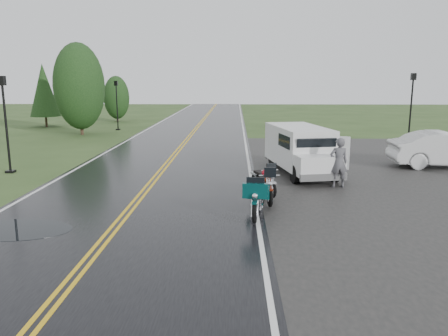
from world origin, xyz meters
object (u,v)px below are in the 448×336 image
Objects in this scene: lamp_post_near_left at (6,125)px; lamp_post_far_right at (411,109)px; motorcycle_red at (270,190)px; lamp_post_far_left at (117,105)px; person_at_van at (339,163)px; motorcycle_silver at (272,183)px; motorcycle_teal at (255,203)px; sedan_white at (447,150)px; van_white at (296,158)px.

lamp_post_near_left is 22.22m from lamp_post_far_right.
lamp_post_far_left reaches higher than motorcycle_red.
motorcycle_silver is at bearing 30.62° from person_at_van.
lamp_post_near_left is 1.06× the size of lamp_post_far_left.
person_at_van reaches higher than motorcycle_teal.
sedan_white is at bearing -149.24° from person_at_van.
motorcycle_teal is 0.55× the size of lamp_post_far_left.
lamp_post_far_right is (19.97, -7.10, 0.23)m from lamp_post_far_left.
lamp_post_far_left reaches higher than van_white.
lamp_post_far_right reaches higher than van_white.
motorcycle_silver is 22.89m from lamp_post_far_left.
motorcycle_silver is 0.45× the size of lamp_post_far_right.
lamp_post_near_left is (-18.97, -1.55, 1.24)m from sedan_white.
van_white is 1.06× the size of sedan_white.
sedan_white is at bearing 33.53° from motorcycle_red.
sedan_white is at bearing 13.97° from van_white.
sedan_white reaches higher than motorcycle_teal.
lamp_post_far_right reaches higher than sedan_white.
lamp_post_far_right reaches higher than motorcycle_red.
sedan_white is at bearing -38.20° from lamp_post_far_left.
motorcycle_red is 0.49× the size of lamp_post_near_left.
motorcycle_teal is 0.42× the size of van_white.
lamp_post_near_left is at bearing 160.42° from van_white.
motorcycle_silver is 16.33m from lamp_post_far_right.
lamp_post_near_left is at bearing -155.66° from lamp_post_far_right.
lamp_post_far_left is (-10.34, 21.30, 1.33)m from motorcycle_red.
motorcycle_teal reaches higher than motorcycle_silver.
lamp_post_near_left is (-10.62, 5.04, 1.45)m from motorcycle_red.
motorcycle_teal reaches higher than motorcycle_red.
van_white is at bearing -57.37° from lamp_post_far_left.
lamp_post_far_left is at bearing 111.16° from motorcycle_red.
lamp_post_far_right is (9.49, 13.20, 1.59)m from motorcycle_silver.
person_at_van is at bearing -121.21° from lamp_post_far_right.
motorcycle_teal is 12.07m from sedan_white.
motorcycle_teal is 0.44× the size of sedan_white.
motorcycle_red is at bearing 78.00° from motorcycle_teal.
motorcycle_teal is at bearing -120.83° from van_white.
lamp_post_far_left is (0.28, 16.26, -0.11)m from lamp_post_near_left.
person_at_van is (2.53, 1.71, 0.34)m from motorcycle_silver.
lamp_post_far_right reaches higher than lamp_post_far_left.
lamp_post_far_left is at bearing 111.62° from van_white.
person_at_van is 13.54m from lamp_post_near_left.
motorcycle_teal is 2.66m from motorcycle_silver.
person_at_van reaches higher than motorcycle_silver.
van_white is 1.32× the size of lamp_post_far_left.
lamp_post_near_left is at bearing 139.52° from motorcycle_silver.
lamp_post_far_right is at bearing 34.42° from motorcycle_silver.
motorcycle_red is at bearing 41.92° from person_at_van.
lamp_post_near_left is (-10.76, 4.04, 1.47)m from motorcycle_silver.
van_white is at bearing 76.80° from motorcycle_teal.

